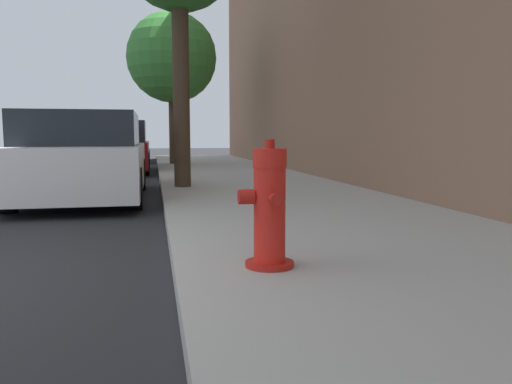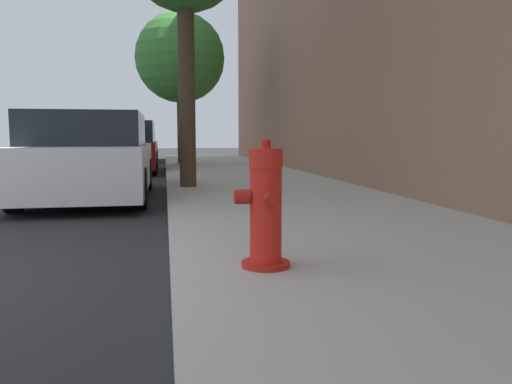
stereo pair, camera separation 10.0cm
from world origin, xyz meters
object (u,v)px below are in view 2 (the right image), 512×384
parked_car_mid (124,148)px  parked_car_far (135,146)px  street_tree_far (180,58)px  parked_car_near (90,158)px  fire_hydrant (265,209)px

parked_car_mid → parked_car_far: 6.29m
parked_car_far → street_tree_far: street_tree_far is taller
street_tree_far → parked_car_far: bearing=111.4°
parked_car_far → street_tree_far: size_ratio=0.90×
parked_car_far → street_tree_far: 5.56m
parked_car_mid → street_tree_far: street_tree_far is taller
parked_car_near → street_tree_far: bearing=77.8°
fire_hydrant → parked_car_mid: parked_car_mid is taller
parked_car_near → parked_car_mid: (0.07, 6.20, 0.02)m
parked_car_near → parked_car_far: 12.49m
parked_car_near → parked_car_far: size_ratio=0.98×
parked_car_mid → parked_car_far: parked_car_mid is taller
parked_car_near → street_tree_far: size_ratio=0.88×
fire_hydrant → parked_car_far: 17.79m
parked_car_mid → street_tree_far: size_ratio=0.82×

